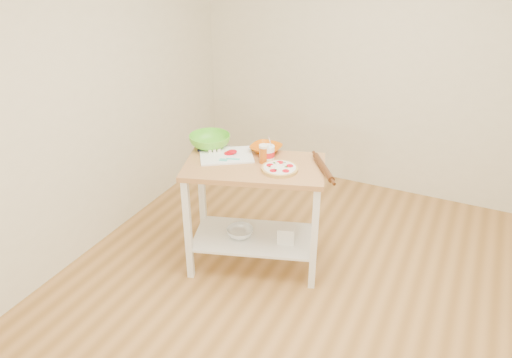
{
  "coord_description": "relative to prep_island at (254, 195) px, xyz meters",
  "views": [
    {
      "loc": [
        0.81,
        -2.53,
        2.52
      ],
      "look_at": [
        -0.61,
        0.46,
        0.79
      ],
      "focal_mm": 35.0,
      "sensor_mm": 36.0,
      "label": 1
    }
  ],
  "objects": [
    {
      "name": "rolling_pin",
      "position": [
        0.49,
        0.13,
        0.28
      ],
      "size": [
        0.27,
        0.36,
        0.05
      ],
      "primitive_type": "cylinder",
      "rotation": [
        1.57,
        0.0,
        0.61
      ],
      "color": "#4E2811",
      "rests_on": "prep_island"
    },
    {
      "name": "pizza",
      "position": [
        0.21,
        -0.01,
        0.27
      ],
      "size": [
        0.27,
        0.27,
        0.04
      ],
      "rotation": [
        0.0,
        0.0,
        0.43
      ],
      "color": "#DBB15D",
      "rests_on": "prep_island"
    },
    {
      "name": "prep_island",
      "position": [
        0.0,
        0.0,
        0.0
      ],
      "size": [
        1.16,
        0.86,
        0.9
      ],
      "rotation": [
        0.0,
        0.0,
        0.31
      ],
      "color": "#B07C48",
      "rests_on": "ground"
    },
    {
      "name": "shelf_bin",
      "position": [
        0.25,
        0.05,
        -0.32
      ],
      "size": [
        0.17,
        0.17,
        0.13
      ],
      "primitive_type": "cube",
      "rotation": [
        0.0,
        0.0,
        0.31
      ],
      "color": "white",
      "rests_on": "prep_island"
    },
    {
      "name": "room_shell",
      "position": [
        0.63,
        -0.48,
        0.71
      ],
      "size": [
        4.04,
        4.54,
        2.74
      ],
      "color": "#B37E42",
      "rests_on": "ground"
    },
    {
      "name": "spatula",
      "position": [
        -0.2,
        -0.03,
        0.27
      ],
      "size": [
        0.14,
        0.09,
        0.01
      ],
      "rotation": [
        0.0,
        0.0,
        0.29
      ],
      "color": "#45CCBA",
      "rests_on": "cutting_board"
    },
    {
      "name": "beer_pint",
      "position": [
        0.05,
        0.06,
        0.33
      ],
      "size": [
        0.07,
        0.07,
        0.14
      ],
      "color": "#BD550E",
      "rests_on": "prep_island"
    },
    {
      "name": "green_bowl",
      "position": [
        -0.46,
        0.14,
        0.31
      ],
      "size": [
        0.35,
        0.35,
        0.1
      ],
      "primitive_type": "imported",
      "rotation": [
        0.0,
        0.0,
        -0.08
      ],
      "color": "#5FCA2B",
      "rests_on": "prep_island"
    },
    {
      "name": "knife",
      "position": [
        -0.43,
        0.07,
        0.28
      ],
      "size": [
        0.19,
        0.22,
        0.01
      ],
      "rotation": [
        0.0,
        0.0,
        0.8
      ],
      "color": "silver",
      "rests_on": "cutting_board"
    },
    {
      "name": "yogurt_tub",
      "position": [
        0.06,
        0.1,
        0.32
      ],
      "size": [
        0.1,
        0.1,
        0.22
      ],
      "color": "white",
      "rests_on": "prep_island"
    },
    {
      "name": "shelf_glass_bowl",
      "position": [
        -0.11,
        -0.04,
        -0.35
      ],
      "size": [
        0.22,
        0.22,
        0.07
      ],
      "primitive_type": "imported",
      "rotation": [
        0.0,
        0.0,
        -0.02
      ],
      "color": "silver",
      "rests_on": "prep_island"
    },
    {
      "name": "orange_bowl",
      "position": [
        -0.02,
        0.24,
        0.29
      ],
      "size": [
        0.25,
        0.25,
        0.06
      ],
      "primitive_type": "imported",
      "rotation": [
        0.0,
        0.0,
        -0.09
      ],
      "color": "#CE5C04",
      "rests_on": "prep_island"
    },
    {
      "name": "cutting_board",
      "position": [
        -0.26,
        0.04,
        0.27
      ],
      "size": [
        0.5,
        0.47,
        0.04
      ],
      "rotation": [
        0.0,
        0.0,
        0.59
      ],
      "color": "white",
      "rests_on": "prep_island"
    }
  ]
}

